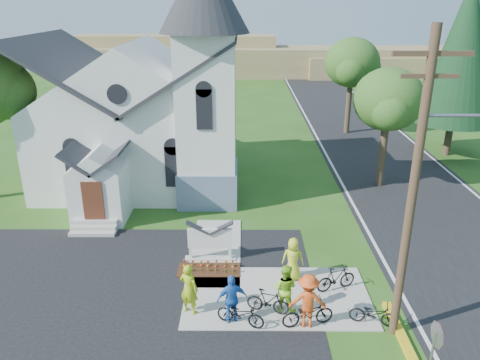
{
  "coord_description": "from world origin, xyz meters",
  "views": [
    {
      "loc": [
        0.17,
        -14.47,
        10.56
      ],
      "look_at": [
        0.08,
        5.0,
        3.02
      ],
      "focal_mm": 35.0,
      "sensor_mm": 36.0,
      "label": 1
    }
  ],
  "objects_px": {
    "church_sign": "(210,239)",
    "cyclist_1": "(285,288)",
    "bike_2": "(308,313)",
    "cyclist_4": "(293,259)",
    "bike_3": "(336,278)",
    "bike_0": "(241,314)",
    "stop_sign": "(435,345)",
    "cyclist_0": "(189,289)",
    "bike_1": "(268,301)",
    "bike_4": "(373,314)",
    "cyclist_3": "(308,301)",
    "cyclist_2": "(232,299)",
    "utility_pole": "(416,185)"
  },
  "relations": [
    {
      "from": "cyclist_0",
      "to": "bike_3",
      "type": "bearing_deg",
      "value": -140.86
    },
    {
      "from": "bike_0",
      "to": "cyclist_4",
      "type": "height_order",
      "value": "cyclist_4"
    },
    {
      "from": "church_sign",
      "to": "bike_1",
      "type": "xyz_separation_m",
      "value": [
        2.3,
        -3.71,
        -0.51
      ]
    },
    {
      "from": "utility_pole",
      "to": "cyclist_0",
      "type": "xyz_separation_m",
      "value": [
        -7.06,
        1.01,
        -4.38
      ]
    },
    {
      "from": "bike_0",
      "to": "bike_4",
      "type": "relative_size",
      "value": 1.05
    },
    {
      "from": "church_sign",
      "to": "bike_0",
      "type": "distance_m",
      "value": 4.62
    },
    {
      "from": "cyclist_2",
      "to": "bike_2",
      "type": "relative_size",
      "value": 1.0
    },
    {
      "from": "church_sign",
      "to": "cyclist_0",
      "type": "distance_m",
      "value": 3.72
    },
    {
      "from": "church_sign",
      "to": "cyclist_4",
      "type": "height_order",
      "value": "cyclist_4"
    },
    {
      "from": "cyclist_0",
      "to": "bike_1",
      "type": "distance_m",
      "value": 2.85
    },
    {
      "from": "bike_1",
      "to": "cyclist_4",
      "type": "distance_m",
      "value": 2.49
    },
    {
      "from": "bike_0",
      "to": "bike_2",
      "type": "bearing_deg",
      "value": -71.0
    },
    {
      "from": "church_sign",
      "to": "stop_sign",
      "type": "distance_m",
      "value": 9.97
    },
    {
      "from": "cyclist_0",
      "to": "cyclist_4",
      "type": "xyz_separation_m",
      "value": [
        3.89,
        2.17,
        -0.07
      ]
    },
    {
      "from": "cyclist_2",
      "to": "bike_3",
      "type": "xyz_separation_m",
      "value": [
        3.97,
        1.92,
        -0.41
      ]
    },
    {
      "from": "church_sign",
      "to": "bike_0",
      "type": "bearing_deg",
      "value": -73.22
    },
    {
      "from": "cyclist_3",
      "to": "bike_1",
      "type": "bearing_deg",
      "value": -22.52
    },
    {
      "from": "cyclist_2",
      "to": "cyclist_4",
      "type": "height_order",
      "value": "cyclist_2"
    },
    {
      "from": "utility_pole",
      "to": "stop_sign",
      "type": "relative_size",
      "value": 4.03
    },
    {
      "from": "utility_pole",
      "to": "cyclist_4",
      "type": "relative_size",
      "value": 5.56
    },
    {
      "from": "bike_0",
      "to": "bike_3",
      "type": "xyz_separation_m",
      "value": [
        3.67,
        2.12,
        0.05
      ]
    },
    {
      "from": "bike_2",
      "to": "bike_4",
      "type": "bearing_deg",
      "value": -101.05
    },
    {
      "from": "bike_0",
      "to": "cyclist_3",
      "type": "bearing_deg",
      "value": -71.01
    },
    {
      "from": "bike_1",
      "to": "cyclist_0",
      "type": "bearing_deg",
      "value": 105.99
    },
    {
      "from": "bike_1",
      "to": "bike_3",
      "type": "height_order",
      "value": "bike_3"
    },
    {
      "from": "utility_pole",
      "to": "bike_1",
      "type": "relative_size",
      "value": 6.4
    },
    {
      "from": "cyclist_3",
      "to": "church_sign",
      "type": "bearing_deg",
      "value": -45.3
    },
    {
      "from": "church_sign",
      "to": "cyclist_1",
      "type": "bearing_deg",
      "value": -50.79
    },
    {
      "from": "church_sign",
      "to": "cyclist_0",
      "type": "height_order",
      "value": "cyclist_0"
    },
    {
      "from": "cyclist_2",
      "to": "cyclist_3",
      "type": "bearing_deg",
      "value": 160.34
    },
    {
      "from": "bike_2",
      "to": "cyclist_4",
      "type": "height_order",
      "value": "cyclist_4"
    },
    {
      "from": "cyclist_1",
      "to": "bike_2",
      "type": "bearing_deg",
      "value": 150.73
    },
    {
      "from": "bike_4",
      "to": "cyclist_1",
      "type": "bearing_deg",
      "value": 91.01
    },
    {
      "from": "cyclist_1",
      "to": "cyclist_0",
      "type": "bearing_deg",
      "value": 22.29
    },
    {
      "from": "cyclist_4",
      "to": "bike_0",
      "type": "bearing_deg",
      "value": 62.34
    },
    {
      "from": "church_sign",
      "to": "cyclist_3",
      "type": "xyz_separation_m",
      "value": [
        3.61,
        -4.4,
        0.01
      ]
    },
    {
      "from": "cyclist_1",
      "to": "cyclist_3",
      "type": "relative_size",
      "value": 0.93
    },
    {
      "from": "bike_3",
      "to": "cyclist_4",
      "type": "bearing_deg",
      "value": 44.08
    },
    {
      "from": "church_sign",
      "to": "utility_pole",
      "type": "relative_size",
      "value": 0.22
    },
    {
      "from": "bike_3",
      "to": "church_sign",
      "type": "bearing_deg",
      "value": 44.97
    },
    {
      "from": "bike_3",
      "to": "cyclist_4",
      "type": "xyz_separation_m",
      "value": [
        -1.6,
        0.76,
        0.4
      ]
    },
    {
      "from": "stop_sign",
      "to": "bike_3",
      "type": "xyz_separation_m",
      "value": [
        -1.64,
        5.13,
        -1.23
      ]
    },
    {
      "from": "bike_1",
      "to": "bike_3",
      "type": "relative_size",
      "value": 0.94
    },
    {
      "from": "utility_pole",
      "to": "church_sign",
      "type": "bearing_deg",
      "value": 144.4
    },
    {
      "from": "church_sign",
      "to": "cyclist_2",
      "type": "distance_m",
      "value": 4.32
    },
    {
      "from": "church_sign",
      "to": "cyclist_4",
      "type": "bearing_deg",
      "value": -24.05
    },
    {
      "from": "cyclist_1",
      "to": "bike_4",
      "type": "relative_size",
      "value": 1.13
    },
    {
      "from": "bike_2",
      "to": "cyclist_0",
      "type": "bearing_deg",
      "value": 67.46
    },
    {
      "from": "bike_1",
      "to": "cyclist_4",
      "type": "bearing_deg",
      "value": -10.03
    },
    {
      "from": "cyclist_3",
      "to": "cyclist_0",
      "type": "bearing_deg",
      "value": -4.5
    }
  ]
}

